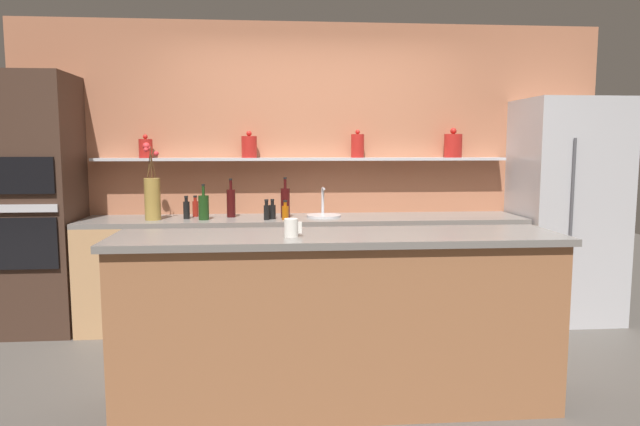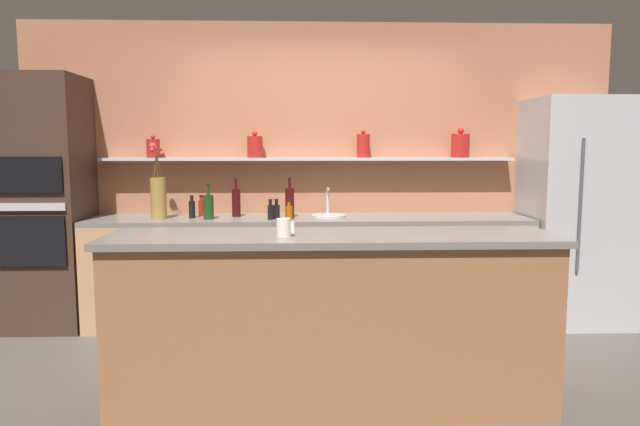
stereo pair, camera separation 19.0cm
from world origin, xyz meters
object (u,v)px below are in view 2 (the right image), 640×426
bottle_sauce_4 (201,207)px  coffee_mug (284,227)px  flower_vase (158,195)px  bottle_wine_0 (290,202)px  oven_tower (47,203)px  sink_fixture (328,214)px  refrigerator (576,212)px  bottle_sauce_1 (289,212)px  bottle_sauce_2 (270,211)px  bottle_wine_7 (236,202)px  bottle_wine_5 (208,206)px  bottle_sauce_3 (276,211)px  bottle_sauce_6 (192,208)px

bottle_sauce_4 → coffee_mug: bearing=-67.1°
flower_vase → bottle_wine_0: 1.09m
oven_tower → sink_fixture: bearing=0.3°
oven_tower → coffee_mug: oven_tower is taller
flower_vase → bottle_sauce_4: 0.39m
refrigerator → sink_fixture: refrigerator is taller
flower_vase → bottle_sauce_1: size_ratio=3.93×
bottle_wine_0 → coffee_mug: (-0.01, -1.67, 0.02)m
sink_fixture → bottle_sauce_1: size_ratio=1.83×
sink_fixture → coffee_mug: bearing=-101.2°
bottle_sauce_2 → bottle_wine_7: bearing=144.8°
coffee_mug → bottle_wine_5: bearing=112.8°
bottle_sauce_3 → bottle_wine_5: bearing=-179.5°
bottle_sauce_3 → bottle_wine_5: (-0.56, -0.00, 0.04)m
bottle_wine_0 → bottle_sauce_6: size_ratio=1.78×
bottle_sauce_1 → bottle_sauce_6: 0.83m
bottle_wine_0 → coffee_mug: bottle_wine_0 is taller
bottle_sauce_2 → coffee_mug: size_ratio=1.69×
bottle_sauce_6 → bottle_sauce_1: bearing=-8.8°
bottle_sauce_2 → bottle_wine_7: bottle_wine_7 is taller
bottle_sauce_2 → coffee_mug: 1.54m
oven_tower → bottle_sauce_6: oven_tower is taller
bottle_wine_0 → bottle_sauce_4: bottle_wine_0 is taller
bottle_wine_5 → bottle_sauce_2: bearing=-5.6°
flower_vase → bottle_sauce_3: flower_vase is taller
oven_tower → bottle_wine_7: (1.56, 0.07, -0.00)m
refrigerator → bottle_sauce_3: 2.56m
sink_fixture → bottle_sauce_4: (-1.09, 0.12, 0.05)m
bottle_wine_5 → coffee_mug: 1.71m
bottle_wine_0 → bottle_wine_7: (-0.46, 0.07, -0.01)m
oven_tower → flower_vase: size_ratio=3.33×
oven_tower → bottle_sauce_4: 1.26m
bottle_wine_0 → bottle_wine_5: 0.68m
bottle_sauce_6 → coffee_mug: coffee_mug is taller
bottle_wine_7 → bottle_sauce_3: bearing=-24.3°
bottle_sauce_6 → bottle_wine_5: bearing=-27.8°
bottle_sauce_6 → bottle_wine_7: (0.36, 0.08, 0.04)m
bottle_wine_5 → sink_fixture: bearing=6.2°
coffee_mug → bottle_sauce_6: bearing=116.2°
bottle_sauce_1 → refrigerator: bearing=2.5°
bottle_sauce_3 → bottle_sauce_6: bearing=174.0°
bottle_sauce_2 → bottle_sauce_3: bottle_sauce_2 is taller
refrigerator → coffee_mug: (-2.46, -1.64, 0.11)m
refrigerator → bottle_wine_0: (-2.45, 0.03, 0.09)m
bottle_sauce_2 → bottle_sauce_6: (-0.66, 0.13, 0.01)m
bottle_sauce_1 → bottle_wine_5: bearing=176.0°
bottle_sauce_6 → sink_fixture: bearing=1.4°
oven_tower → bottle_wine_5: oven_tower is taller
bottle_wine_0 → bottle_sauce_1: bottle_wine_0 is taller
coffee_mug → bottle_sauce_2: bearing=95.6°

